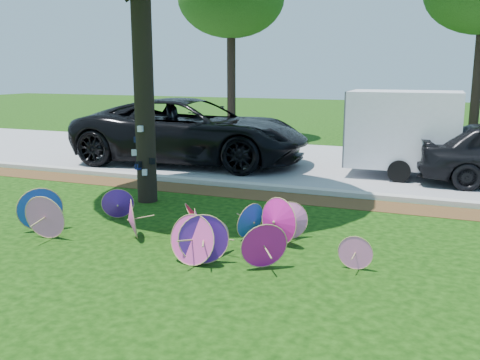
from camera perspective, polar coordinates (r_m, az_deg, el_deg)
The scene contains 7 objects.
ground at distance 8.84m, azimuth -7.92°, elevation -7.96°, with size 90.00×90.00×0.00m, color black.
mulch_strip at distance 12.77m, azimuth 2.08°, elevation -1.63°, with size 90.00×1.00×0.01m, color #472D16.
curb at distance 13.40m, azimuth 3.09°, elevation -0.75°, with size 90.00×0.30×0.12m, color #B7B5AD.
street at distance 17.32m, azimuth 7.51°, elevation 1.85°, with size 90.00×8.00×0.01m, color gray.
parasol_pile at distance 9.22m, azimuth -6.51°, elevation -4.66°, with size 6.46×2.14×0.84m.
black_van at distance 17.05m, azimuth -5.18°, elevation 5.21°, with size 3.40×7.38×2.05m, color black.
cargo_trailer at distance 15.54m, azimuth 17.06°, elevation 5.24°, with size 2.95×1.87×2.67m, color white.
Camera 1 is at (4.17, -7.20, 2.97)m, focal length 40.00 mm.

